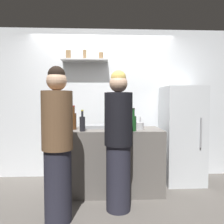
{
  "coord_description": "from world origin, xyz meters",
  "views": [
    {
      "loc": [
        -0.03,
        -2.73,
        1.35
      ],
      "look_at": [
        0.13,
        0.52,
        1.18
      ],
      "focal_mm": 35.5,
      "sensor_mm": 36.0,
      "label": 1
    }
  ],
  "objects_px": {
    "wine_bottle_amber_glass": "(74,121)",
    "water_bottle_plastic": "(68,121)",
    "person_brown_jacket": "(57,145)",
    "utensil_holder": "(140,126)",
    "refrigerator": "(182,134)",
    "wine_bottle_pale_glass": "(121,119)",
    "wine_bottle_dark_glass": "(82,123)",
    "wine_bottle_green_glass": "(134,123)",
    "person_blonde": "(118,141)",
    "baking_pan": "(97,127)"
  },
  "relations": [
    {
      "from": "wine_bottle_amber_glass",
      "to": "water_bottle_plastic",
      "type": "height_order",
      "value": "wine_bottle_amber_glass"
    },
    {
      "from": "person_brown_jacket",
      "to": "water_bottle_plastic",
      "type": "bearing_deg",
      "value": 77.84
    },
    {
      "from": "utensil_holder",
      "to": "wine_bottle_amber_glass",
      "type": "xyz_separation_m",
      "value": [
        -0.95,
        0.02,
        0.08
      ]
    },
    {
      "from": "refrigerator",
      "to": "water_bottle_plastic",
      "type": "bearing_deg",
      "value": -171.73
    },
    {
      "from": "refrigerator",
      "to": "wine_bottle_pale_glass",
      "type": "xyz_separation_m",
      "value": [
        -1.01,
        -0.05,
        0.26
      ]
    },
    {
      "from": "refrigerator",
      "to": "wine_bottle_amber_glass",
      "type": "height_order",
      "value": "refrigerator"
    },
    {
      "from": "wine_bottle_dark_glass",
      "to": "wine_bottle_pale_glass",
      "type": "height_order",
      "value": "wine_bottle_pale_glass"
    },
    {
      "from": "wine_bottle_amber_glass",
      "to": "person_brown_jacket",
      "type": "relative_size",
      "value": 0.2
    },
    {
      "from": "refrigerator",
      "to": "wine_bottle_green_glass",
      "type": "xyz_separation_m",
      "value": [
        -0.89,
        -0.58,
        0.26
      ]
    },
    {
      "from": "water_bottle_plastic",
      "to": "wine_bottle_amber_glass",
      "type": "bearing_deg",
      "value": -49.26
    },
    {
      "from": "wine_bottle_pale_glass",
      "to": "person_blonde",
      "type": "bearing_deg",
      "value": -97.19
    },
    {
      "from": "water_bottle_plastic",
      "to": "person_blonde",
      "type": "distance_m",
      "value": 0.97
    },
    {
      "from": "person_brown_jacket",
      "to": "wine_bottle_amber_glass",
      "type": "bearing_deg",
      "value": 70.87
    },
    {
      "from": "baking_pan",
      "to": "wine_bottle_amber_glass",
      "type": "height_order",
      "value": "wine_bottle_amber_glass"
    },
    {
      "from": "wine_bottle_dark_glass",
      "to": "person_blonde",
      "type": "xyz_separation_m",
      "value": [
        0.47,
        -0.35,
        -0.19
      ]
    },
    {
      "from": "refrigerator",
      "to": "water_bottle_plastic",
      "type": "height_order",
      "value": "refrigerator"
    },
    {
      "from": "wine_bottle_amber_glass",
      "to": "baking_pan",
      "type": "bearing_deg",
      "value": 20.1
    },
    {
      "from": "baking_pan",
      "to": "wine_bottle_dark_glass",
      "type": "xyz_separation_m",
      "value": [
        -0.19,
        -0.31,
        0.09
      ]
    },
    {
      "from": "wine_bottle_amber_glass",
      "to": "person_brown_jacket",
      "type": "distance_m",
      "value": 0.79
    },
    {
      "from": "wine_bottle_green_glass",
      "to": "person_blonde",
      "type": "bearing_deg",
      "value": -125.51
    },
    {
      "from": "wine_bottle_dark_glass",
      "to": "wine_bottle_green_glass",
      "type": "height_order",
      "value": "wine_bottle_green_glass"
    },
    {
      "from": "utensil_holder",
      "to": "person_blonde",
      "type": "relative_size",
      "value": 0.11
    },
    {
      "from": "water_bottle_plastic",
      "to": "person_brown_jacket",
      "type": "distance_m",
      "value": 0.89
    },
    {
      "from": "utensil_holder",
      "to": "wine_bottle_pale_glass",
      "type": "distance_m",
      "value": 0.42
    },
    {
      "from": "wine_bottle_pale_glass",
      "to": "person_brown_jacket",
      "type": "xyz_separation_m",
      "value": [
        -0.8,
        -1.09,
        -0.19
      ]
    },
    {
      "from": "baking_pan",
      "to": "wine_bottle_green_glass",
      "type": "height_order",
      "value": "wine_bottle_green_glass"
    },
    {
      "from": "wine_bottle_dark_glass",
      "to": "wine_bottle_pale_glass",
      "type": "distance_m",
      "value": 0.77
    },
    {
      "from": "wine_bottle_green_glass",
      "to": "utensil_holder",
      "type": "bearing_deg",
      "value": 58.72
    },
    {
      "from": "wine_bottle_pale_glass",
      "to": "person_brown_jacket",
      "type": "relative_size",
      "value": 0.18
    },
    {
      "from": "utensil_holder",
      "to": "water_bottle_plastic",
      "type": "bearing_deg",
      "value": 173.21
    },
    {
      "from": "refrigerator",
      "to": "wine_bottle_green_glass",
      "type": "height_order",
      "value": "refrigerator"
    },
    {
      "from": "wine_bottle_green_glass",
      "to": "water_bottle_plastic",
      "type": "bearing_deg",
      "value": 161.01
    },
    {
      "from": "refrigerator",
      "to": "wine_bottle_pale_glass",
      "type": "height_order",
      "value": "refrigerator"
    },
    {
      "from": "wine_bottle_dark_glass",
      "to": "person_blonde",
      "type": "bearing_deg",
      "value": -36.57
    },
    {
      "from": "utensil_holder",
      "to": "wine_bottle_pale_glass",
      "type": "relative_size",
      "value": 0.62
    },
    {
      "from": "baking_pan",
      "to": "utensil_holder",
      "type": "relative_size",
      "value": 1.77
    },
    {
      "from": "wine_bottle_amber_glass",
      "to": "wine_bottle_green_glass",
      "type": "xyz_separation_m",
      "value": [
        0.84,
        -0.21,
        -0.01
      ]
    },
    {
      "from": "person_blonde",
      "to": "water_bottle_plastic",
      "type": "bearing_deg",
      "value": -36.68
    },
    {
      "from": "wine_bottle_pale_glass",
      "to": "person_blonde",
      "type": "xyz_separation_m",
      "value": [
        -0.11,
        -0.86,
        -0.2
      ]
    },
    {
      "from": "wine_bottle_pale_glass",
      "to": "water_bottle_plastic",
      "type": "bearing_deg",
      "value": -165.12
    },
    {
      "from": "refrigerator",
      "to": "wine_bottle_green_glass",
      "type": "relative_size",
      "value": 4.99
    },
    {
      "from": "utensil_holder",
      "to": "person_brown_jacket",
      "type": "xyz_separation_m",
      "value": [
        -1.04,
        -0.75,
        -0.12
      ]
    },
    {
      "from": "wine_bottle_dark_glass",
      "to": "wine_bottle_pale_glass",
      "type": "bearing_deg",
      "value": 41.83
    },
    {
      "from": "baking_pan",
      "to": "person_brown_jacket",
      "type": "bearing_deg",
      "value": -115.11
    },
    {
      "from": "utensil_holder",
      "to": "person_blonde",
      "type": "height_order",
      "value": "person_blonde"
    },
    {
      "from": "baking_pan",
      "to": "person_brown_jacket",
      "type": "xyz_separation_m",
      "value": [
        -0.41,
        -0.88,
        -0.1
      ]
    },
    {
      "from": "wine_bottle_dark_glass",
      "to": "wine_bottle_amber_glass",
      "type": "relative_size",
      "value": 0.84
    },
    {
      "from": "wine_bottle_dark_glass",
      "to": "utensil_holder",
      "type": "bearing_deg",
      "value": 12.08
    },
    {
      "from": "wine_bottle_dark_glass",
      "to": "wine_bottle_green_glass",
      "type": "xyz_separation_m",
      "value": [
        0.7,
        -0.02,
        0.01
      ]
    },
    {
      "from": "wine_bottle_amber_glass",
      "to": "person_blonde",
      "type": "bearing_deg",
      "value": -41.59
    }
  ]
}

